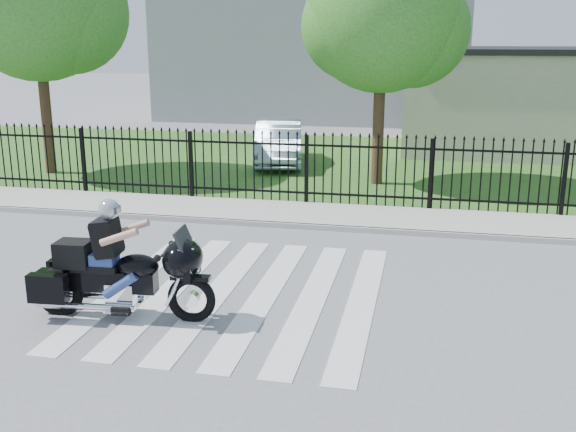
# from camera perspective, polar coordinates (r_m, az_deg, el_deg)

# --- Properties ---
(ground) EXTENTS (120.00, 120.00, 0.00)m
(ground) POSITION_cam_1_polar(r_m,az_deg,el_deg) (11.27, -4.00, -6.59)
(ground) COLOR slate
(ground) RESTS_ON ground
(crosswalk) EXTENTS (5.00, 5.50, 0.01)m
(crosswalk) POSITION_cam_1_polar(r_m,az_deg,el_deg) (11.27, -4.00, -6.56)
(crosswalk) COLOR silver
(crosswalk) RESTS_ON ground
(sidewalk) EXTENTS (40.00, 2.00, 0.12)m
(sidewalk) POSITION_cam_1_polar(r_m,az_deg,el_deg) (15.88, 0.91, 0.15)
(sidewalk) COLOR #ADAAA3
(sidewalk) RESTS_ON ground
(curb) EXTENTS (40.00, 0.12, 0.12)m
(curb) POSITION_cam_1_polar(r_m,az_deg,el_deg) (14.93, 0.17, -0.82)
(curb) COLOR #ADAAA3
(curb) RESTS_ON ground
(grass_strip) EXTENTS (40.00, 12.00, 0.02)m
(grass_strip) POSITION_cam_1_polar(r_m,az_deg,el_deg) (22.63, 4.31, 4.52)
(grass_strip) COLOR #24511B
(grass_strip) RESTS_ON ground
(iron_fence) EXTENTS (26.00, 0.04, 1.80)m
(iron_fence) POSITION_cam_1_polar(r_m,az_deg,el_deg) (16.64, 1.58, 3.83)
(iron_fence) COLOR black
(iron_fence) RESTS_ON ground
(tree_mid) EXTENTS (4.20, 4.20, 6.78)m
(tree_mid) POSITION_cam_1_polar(r_m,az_deg,el_deg) (19.12, 7.98, 16.50)
(tree_mid) COLOR #382316
(tree_mid) RESTS_ON ground
(building_low) EXTENTS (10.00, 6.00, 3.50)m
(building_low) POSITION_cam_1_polar(r_m,az_deg,el_deg) (26.48, 20.99, 8.92)
(building_low) COLOR beige
(building_low) RESTS_ON ground
(building_low_roof) EXTENTS (10.20, 6.20, 0.20)m
(building_low_roof) POSITION_cam_1_polar(r_m,az_deg,el_deg) (26.38, 21.37, 12.91)
(building_low_roof) COLOR black
(building_low_roof) RESTS_ON building_low
(motorcycle_rider) EXTENTS (2.85, 0.98, 1.89)m
(motorcycle_rider) POSITION_cam_1_polar(r_m,az_deg,el_deg) (10.41, -14.28, -4.38)
(motorcycle_rider) COLOR black
(motorcycle_rider) RESTS_ON ground
(parked_car) EXTENTS (2.29, 4.42, 1.39)m
(parked_car) POSITION_cam_1_polar(r_m,az_deg,el_deg) (22.23, -0.80, 6.21)
(parked_car) COLOR #92AAB8
(parked_car) RESTS_ON grass_strip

